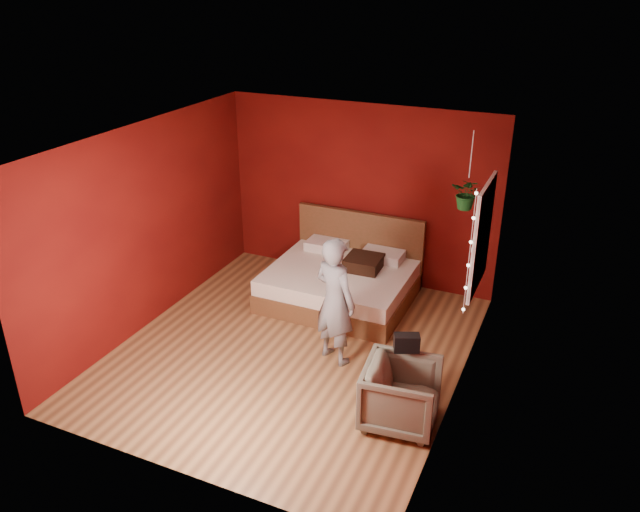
{
  "coord_description": "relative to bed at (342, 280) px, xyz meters",
  "views": [
    {
      "loc": [
        2.94,
        -5.73,
        4.25
      ],
      "look_at": [
        0.2,
        0.4,
        1.13
      ],
      "focal_mm": 35.0,
      "sensor_mm": 36.0,
      "label": 1
    }
  ],
  "objects": [
    {
      "name": "fairy_lights",
      "position": [
        1.89,
        -1.1,
        1.23
      ],
      "size": [
        0.04,
        0.04,
        1.45
      ],
      "color": "silver",
      "rests_on": "room_walls"
    },
    {
      "name": "hanging_plant",
      "position": [
        1.65,
        -0.22,
        1.58
      ],
      "size": [
        0.39,
        0.35,
        0.94
      ],
      "color": "silver",
      "rests_on": "room_walls"
    },
    {
      "name": "armchair",
      "position": [
        1.55,
        -2.21,
        0.07
      ],
      "size": [
        0.83,
        0.81,
        0.68
      ],
      "primitive_type": "imported",
      "rotation": [
        0.0,
        0.0,
        1.68
      ],
      "color": "#5F5D4B",
      "rests_on": "ground"
    },
    {
      "name": "bed",
      "position": [
        0.0,
        0.0,
        0.0
      ],
      "size": [
        1.92,
        1.63,
        1.06
      ],
      "color": "brown",
      "rests_on": "ground"
    },
    {
      "name": "throw_pillow",
      "position": [
        0.28,
        0.09,
        0.29
      ],
      "size": [
        0.49,
        0.49,
        0.17
      ],
      "primitive_type": "cube",
      "rotation": [
        0.0,
        0.0,
        0.04
      ],
      "color": "black",
      "rests_on": "bed"
    },
    {
      "name": "window",
      "position": [
        1.92,
        -0.57,
        1.23
      ],
      "size": [
        0.05,
        0.97,
        1.27
      ],
      "color": "white",
      "rests_on": "room_walls"
    },
    {
      "name": "room_walls",
      "position": [
        -0.05,
        -1.47,
        1.4
      ],
      "size": [
        4.04,
        4.54,
        2.62
      ],
      "color": "#620F0A",
      "rests_on": "ground"
    },
    {
      "name": "person",
      "position": [
        0.49,
        -1.43,
        0.51
      ],
      "size": [
        0.67,
        0.56,
        1.56
      ],
      "primitive_type": "imported",
      "rotation": [
        0.0,
        0.0,
        2.77
      ],
      "color": "slate",
      "rests_on": "ground"
    },
    {
      "name": "handbag",
      "position": [
        1.5,
        -1.93,
        0.5
      ],
      "size": [
        0.29,
        0.22,
        0.19
      ],
      "primitive_type": "cube",
      "rotation": [
        0.0,
        0.0,
        0.4
      ],
      "color": "black",
      "rests_on": "armchair"
    },
    {
      "name": "floor",
      "position": [
        -0.05,
        -1.47,
        -0.27
      ],
      "size": [
        4.5,
        4.5,
        0.0
      ],
      "primitive_type": "plane",
      "color": "olive",
      "rests_on": "ground"
    }
  ]
}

